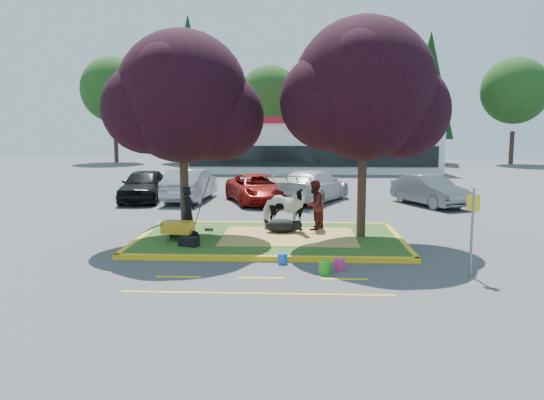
{
  "coord_description": "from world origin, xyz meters",
  "views": [
    {
      "loc": [
        0.85,
        -16.53,
        3.59
      ],
      "look_at": [
        0.05,
        0.5,
        1.25
      ],
      "focal_mm": 35.0,
      "sensor_mm": 36.0,
      "label": 1
    }
  ],
  "objects_px": {
    "calf": "(282,226)",
    "car_silver": "(190,185)",
    "bucket_green": "(325,268)",
    "bucket_pink": "(340,264)",
    "sign_post": "(472,223)",
    "bucket_blue": "(283,258)",
    "handler": "(188,212)",
    "car_black": "(144,185)",
    "cow": "(284,209)",
    "wheelbarrow": "(178,228)"
  },
  "relations": [
    {
      "from": "calf",
      "to": "bucket_blue",
      "type": "height_order",
      "value": "calf"
    },
    {
      "from": "wheelbarrow",
      "to": "car_silver",
      "type": "xyz_separation_m",
      "value": [
        -1.63,
        9.96,
        0.22
      ]
    },
    {
      "from": "wheelbarrow",
      "to": "bucket_blue",
      "type": "distance_m",
      "value": 3.81
    },
    {
      "from": "calf",
      "to": "handler",
      "type": "xyz_separation_m",
      "value": [
        -2.93,
        -0.72,
        0.56
      ]
    },
    {
      "from": "bucket_green",
      "to": "car_silver",
      "type": "height_order",
      "value": "car_silver"
    },
    {
      "from": "cow",
      "to": "bucket_blue",
      "type": "distance_m",
      "value": 3.83
    },
    {
      "from": "cow",
      "to": "bucket_pink",
      "type": "bearing_deg",
      "value": -137.26
    },
    {
      "from": "wheelbarrow",
      "to": "car_black",
      "type": "relative_size",
      "value": 0.35
    },
    {
      "from": "cow",
      "to": "sign_post",
      "type": "height_order",
      "value": "sign_post"
    },
    {
      "from": "wheelbarrow",
      "to": "sign_post",
      "type": "distance_m",
      "value": 8.39
    },
    {
      "from": "bucket_green",
      "to": "car_silver",
      "type": "distance_m",
      "value": 14.2
    },
    {
      "from": "wheelbarrow",
      "to": "car_black",
      "type": "height_order",
      "value": "car_black"
    },
    {
      "from": "handler",
      "to": "bucket_green",
      "type": "distance_m",
      "value": 5.56
    },
    {
      "from": "calf",
      "to": "wheelbarrow",
      "type": "relative_size",
      "value": 0.66
    },
    {
      "from": "handler",
      "to": "car_silver",
      "type": "height_order",
      "value": "handler"
    },
    {
      "from": "bucket_blue",
      "to": "car_silver",
      "type": "bearing_deg",
      "value": 112.23
    },
    {
      "from": "cow",
      "to": "bucket_pink",
      "type": "height_order",
      "value": "cow"
    },
    {
      "from": "cow",
      "to": "sign_post",
      "type": "xyz_separation_m",
      "value": [
        4.64,
        -4.74,
        0.4
      ]
    },
    {
      "from": "calf",
      "to": "car_silver",
      "type": "distance_m",
      "value": 9.75
    },
    {
      "from": "wheelbarrow",
      "to": "bucket_green",
      "type": "relative_size",
      "value": 5.11
    },
    {
      "from": "cow",
      "to": "wheelbarrow",
      "type": "xyz_separation_m",
      "value": [
        -3.19,
        -1.8,
        -0.33
      ]
    },
    {
      "from": "handler",
      "to": "car_silver",
      "type": "xyz_separation_m",
      "value": [
        -1.81,
        9.24,
        -0.15
      ]
    },
    {
      "from": "cow",
      "to": "handler",
      "type": "xyz_separation_m",
      "value": [
        -3.01,
        -1.08,
        0.04
      ]
    },
    {
      "from": "bucket_green",
      "to": "car_black",
      "type": "bearing_deg",
      "value": 122.88
    },
    {
      "from": "sign_post",
      "to": "bucket_green",
      "type": "distance_m",
      "value": 3.7
    },
    {
      "from": "bucket_pink",
      "to": "bucket_blue",
      "type": "height_order",
      "value": "bucket_pink"
    },
    {
      "from": "cow",
      "to": "car_black",
      "type": "distance_m",
      "value": 10.63
    },
    {
      "from": "cow",
      "to": "calf",
      "type": "xyz_separation_m",
      "value": [
        -0.08,
        -0.35,
        -0.52
      ]
    },
    {
      "from": "bucket_blue",
      "to": "car_black",
      "type": "xyz_separation_m",
      "value": [
        -7.11,
        11.69,
        0.65
      ]
    },
    {
      "from": "bucket_green",
      "to": "sign_post",
      "type": "bearing_deg",
      "value": -0.36
    },
    {
      "from": "calf",
      "to": "sign_post",
      "type": "relative_size",
      "value": 0.5
    },
    {
      "from": "handler",
      "to": "wheelbarrow",
      "type": "height_order",
      "value": "handler"
    },
    {
      "from": "bucket_blue",
      "to": "car_silver",
      "type": "height_order",
      "value": "car_silver"
    },
    {
      "from": "calf",
      "to": "bucket_green",
      "type": "bearing_deg",
      "value": -71.39
    },
    {
      "from": "bucket_green",
      "to": "bucket_pink",
      "type": "bearing_deg",
      "value": 43.45
    },
    {
      "from": "handler",
      "to": "car_black",
      "type": "bearing_deg",
      "value": 37.6
    },
    {
      "from": "cow",
      "to": "bucket_blue",
      "type": "relative_size",
      "value": 6.53
    },
    {
      "from": "sign_post",
      "to": "bucket_pink",
      "type": "height_order",
      "value": "sign_post"
    },
    {
      "from": "handler",
      "to": "sign_post",
      "type": "height_order",
      "value": "sign_post"
    },
    {
      "from": "wheelbarrow",
      "to": "handler",
      "type": "bearing_deg",
      "value": 85.14
    },
    {
      "from": "calf",
      "to": "handler",
      "type": "relative_size",
      "value": 0.67
    },
    {
      "from": "calf",
      "to": "car_black",
      "type": "distance_m",
      "value": 10.85
    },
    {
      "from": "wheelbarrow",
      "to": "calf",
      "type": "bearing_deg",
      "value": 33.83
    },
    {
      "from": "cow",
      "to": "bucket_blue",
      "type": "bearing_deg",
      "value": -155.75
    },
    {
      "from": "sign_post",
      "to": "bucket_blue",
      "type": "bearing_deg",
      "value": -167.99
    },
    {
      "from": "handler",
      "to": "car_silver",
      "type": "distance_m",
      "value": 9.41
    },
    {
      "from": "bucket_blue",
      "to": "car_black",
      "type": "height_order",
      "value": "car_black"
    },
    {
      "from": "sign_post",
      "to": "car_silver",
      "type": "xyz_separation_m",
      "value": [
        -9.46,
        12.9,
        -0.51
      ]
    },
    {
      "from": "bucket_green",
      "to": "bucket_blue",
      "type": "bearing_deg",
      "value": 137.9
    },
    {
      "from": "wheelbarrow",
      "to": "bucket_pink",
      "type": "distance_m",
      "value": 5.36
    }
  ]
}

